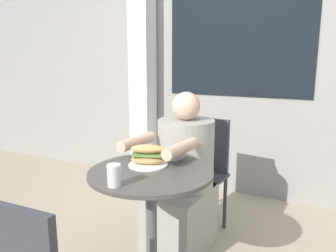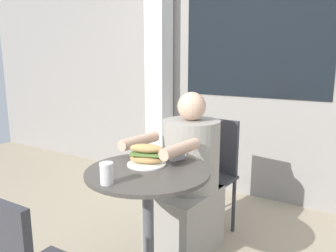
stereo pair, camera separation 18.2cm
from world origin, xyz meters
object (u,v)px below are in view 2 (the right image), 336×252
(cafe_table, at_px, (148,207))
(sandwich_on_plate, at_px, (146,156))
(diner_chair, at_px, (211,165))
(seated_diner, at_px, (187,186))
(drink_cup, at_px, (107,173))

(cafe_table, xyz_separation_m, sandwich_on_plate, (-0.06, 0.07, 0.26))
(diner_chair, xyz_separation_m, seated_diner, (-0.01, -0.35, -0.05))
(cafe_table, relative_size, diner_chair, 0.86)
(cafe_table, xyz_separation_m, seated_diner, (-0.05, 0.52, -0.07))
(cafe_table, distance_m, drink_cup, 0.37)
(cafe_table, xyz_separation_m, drink_cup, (-0.04, -0.26, 0.26))
(cafe_table, distance_m, seated_diner, 0.53)
(diner_chair, relative_size, seated_diner, 0.79)
(drink_cup, bearing_deg, cafe_table, 80.42)
(cafe_table, bearing_deg, seated_diner, 95.85)
(seated_diner, bearing_deg, cafe_table, 100.67)
(sandwich_on_plate, bearing_deg, cafe_table, -50.43)
(diner_chair, bearing_deg, seated_diner, 93.00)
(diner_chair, height_order, drink_cup, diner_chair)
(diner_chair, bearing_deg, cafe_table, 97.59)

